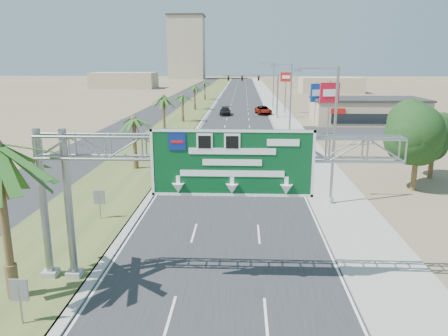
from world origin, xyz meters
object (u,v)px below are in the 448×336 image
signal_mast (266,92)px  pole_sign_blue (316,94)px  car_right_lane (263,110)px  pole_sign_red_near (329,96)px  car_far (225,111)px  car_mid_lane (247,136)px  store_building (367,111)px  sign_gantry (198,159)px  car_left_lane (175,173)px  pole_sign_red_far (286,80)px

signal_mast → pole_sign_blue: size_ratio=1.49×
signal_mast → car_right_lane: bearing=92.0°
pole_sign_red_near → pole_sign_blue: pole_sign_red_near is taller
car_far → car_mid_lane: bearing=-82.7°
store_building → car_right_lane: (-17.04, 11.98, -1.19)m
pole_sign_red_near → car_far: bearing=113.6°
car_far → sign_gantry: bearing=-89.4°
car_mid_lane → car_far: bearing=96.9°
pole_sign_red_near → car_right_lane: bearing=100.8°
car_left_lane → car_mid_lane: 21.09m
car_far → pole_sign_blue: size_ratio=0.75×
car_mid_lane → pole_sign_red_far: (7.90, 32.35, 5.85)m
car_left_lane → pole_sign_red_near: 24.16m
signal_mast → sign_gantry: bearing=-95.7°
signal_mast → car_left_lane: (-10.06, -44.61, -4.01)m
sign_gantry → car_far: sign_gantry is taller
signal_mast → store_building: signal_mast is taller
signal_mast → pole_sign_red_near: (6.16, -27.53, 1.38)m
car_far → pole_sign_red_far: size_ratio=0.63×
pole_sign_red_far → pole_sign_red_near: bearing=-86.9°
sign_gantry → pole_sign_blue: size_ratio=2.43×
store_building → car_right_lane: size_ratio=3.10×
signal_mast → pole_sign_red_far: bearing=61.7°
car_left_lane → signal_mast: bearing=73.9°
sign_gantry → car_left_lane: 18.60m
car_left_lane → car_far: size_ratio=0.94×
sign_gantry → pole_sign_red_far: 70.67m
signal_mast → car_far: size_ratio=1.97×
car_right_lane → pole_sign_blue: (8.04, -13.44, 4.17)m
signal_mast → pole_sign_red_near: size_ratio=1.28×
car_left_lane → car_far: bearing=83.9°
car_left_lane → car_far: (2.31, 48.94, -0.08)m
store_building → sign_gantry: bearing=-112.4°
signal_mast → store_building: size_ratio=0.57×
car_left_lane → car_mid_lane: bearing=69.0°
store_building → pole_sign_blue: (-9.00, -1.46, 2.98)m
store_building → car_left_lane: 47.09m
car_left_lane → car_right_lane: (9.85, 50.61, -0.03)m
car_right_lane → car_far: size_ratio=1.11×
pole_sign_blue → car_mid_lane: bearing=-124.0°
sign_gantry → pole_sign_red_far: (10.46, 69.89, 0.52)m
car_mid_lane → car_far: car_far is taller
car_mid_lane → pole_sign_blue: 21.02m
signal_mast → store_building: bearing=-19.5°
car_mid_lane → pole_sign_red_far: bearing=75.2°
store_building → car_far: store_building is taller
car_right_lane → pole_sign_blue: size_ratio=0.84×
signal_mast → car_mid_lane: bearing=-98.5°
car_mid_lane → car_right_lane: 30.71m
store_building → car_mid_lane: (-20.50, -18.53, -1.28)m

